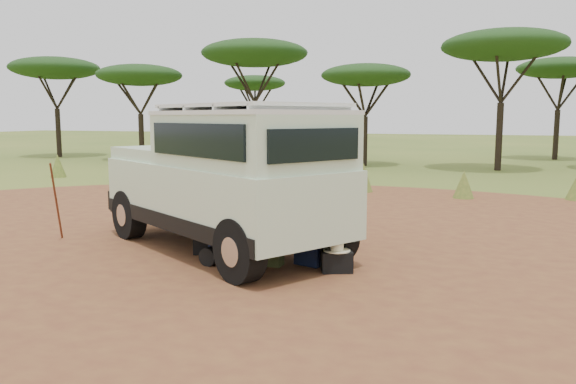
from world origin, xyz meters
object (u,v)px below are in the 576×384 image
(backpack_navy, at_px, (225,240))
(backpack_olive, at_px, (272,251))
(hard_case, at_px, (337,261))
(duffel_navy, at_px, (311,250))
(backpack_black, at_px, (207,238))
(safari_vehicle, at_px, (226,182))
(walking_staff, at_px, (56,202))

(backpack_navy, relative_size, backpack_olive, 1.31)
(backpack_olive, distance_m, hard_case, 1.05)
(duffel_navy, bearing_deg, backpack_navy, -159.63)
(backpack_black, distance_m, hard_case, 2.39)
(backpack_navy, distance_m, hard_case, 1.95)
(backpack_black, relative_size, hard_case, 1.21)
(backpack_navy, bearing_deg, safari_vehicle, 119.84)
(hard_case, bearing_deg, duffel_navy, 128.98)
(backpack_black, distance_m, backpack_olive, 1.36)
(backpack_navy, bearing_deg, duffel_navy, 10.40)
(backpack_navy, bearing_deg, walking_staff, -174.71)
(walking_staff, height_order, duffel_navy, walking_staff)
(safari_vehicle, bearing_deg, backpack_olive, 0.49)
(backpack_olive, xyz_separation_m, hard_case, (1.05, 0.00, -0.07))
(safari_vehicle, distance_m, walking_staff, 3.37)
(safari_vehicle, xyz_separation_m, backpack_olive, (1.09, -0.65, -0.98))
(walking_staff, relative_size, duffel_navy, 3.25)
(safari_vehicle, relative_size, duffel_navy, 11.15)
(walking_staff, height_order, backpack_navy, walking_staff)
(walking_staff, bearing_deg, hard_case, -30.81)
(safari_vehicle, bearing_deg, hard_case, 14.45)
(backpack_olive, xyz_separation_m, duffel_navy, (0.55, 0.27, 0.01))
(duffel_navy, xyz_separation_m, hard_case, (0.49, -0.27, -0.08))
(backpack_black, distance_m, duffel_navy, 1.87)
(duffel_navy, relative_size, hard_case, 1.06)
(hard_case, bearing_deg, safari_vehicle, 140.89)
(backpack_navy, height_order, backpack_olive, backpack_navy)
(safari_vehicle, distance_m, hard_case, 2.47)
(backpack_black, bearing_deg, backpack_navy, -34.12)
(hard_case, bearing_deg, backpack_navy, 152.49)
(backpack_black, bearing_deg, safari_vehicle, 39.50)
(backpack_black, bearing_deg, backpack_olive, -28.29)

